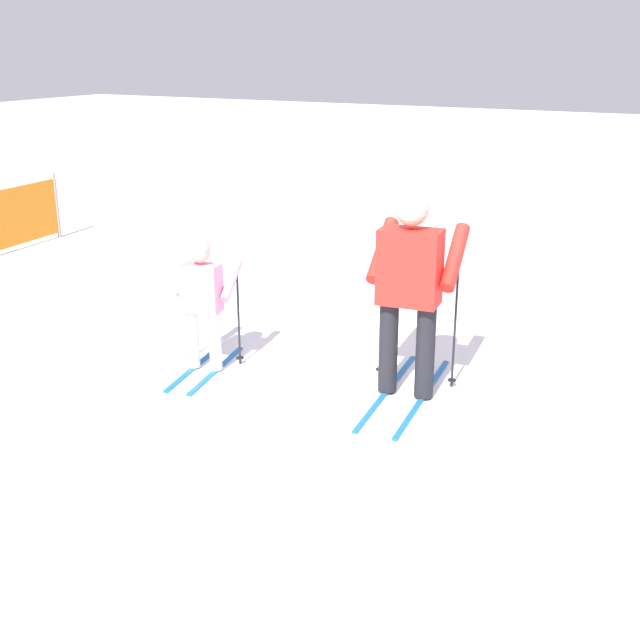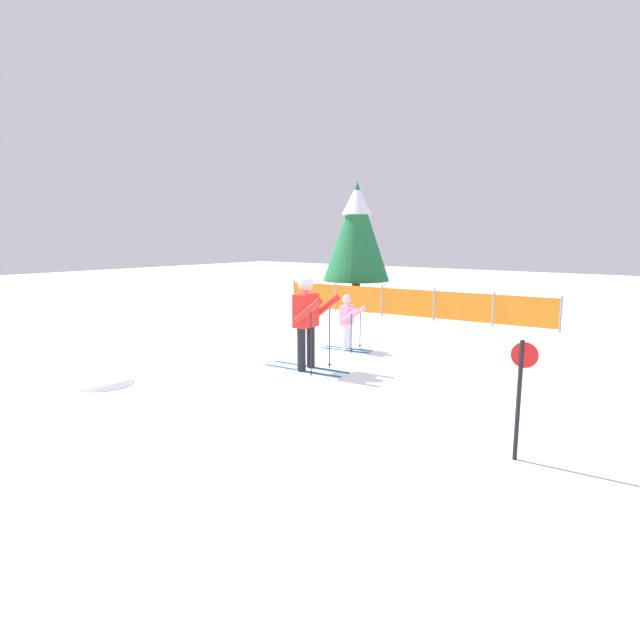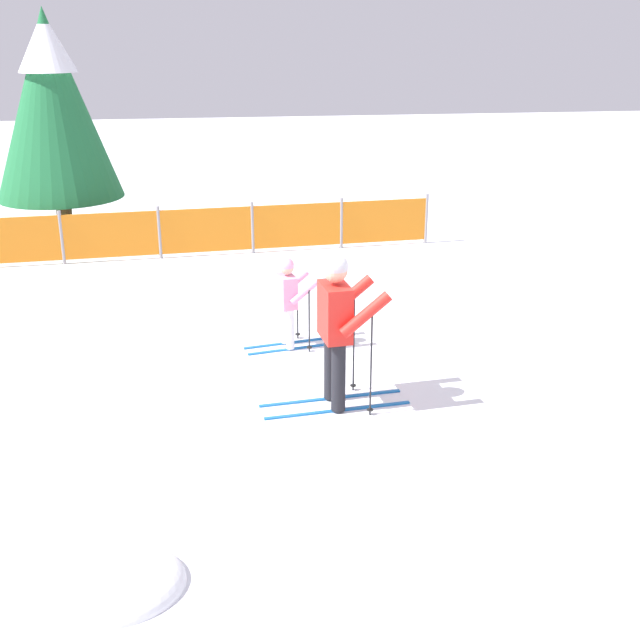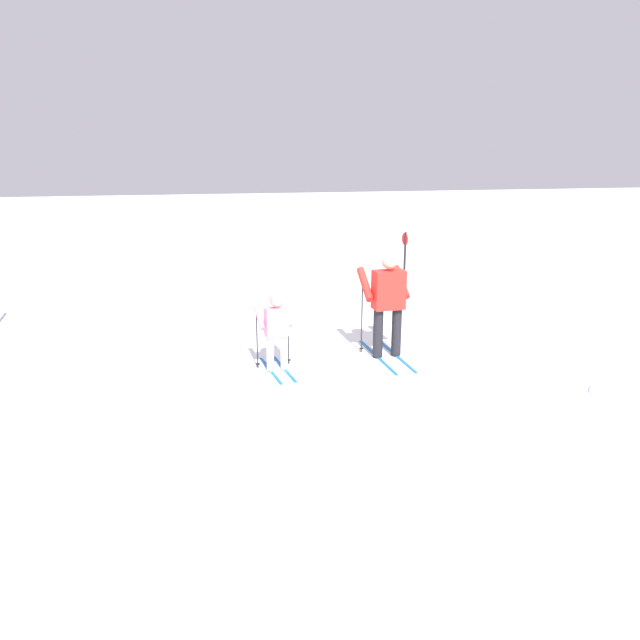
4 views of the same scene
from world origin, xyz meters
The scene contains 7 objects.
ground_plane centered at (0.00, 0.00, 0.00)m, with size 60.00×60.00×0.00m, color white.
skier_adult centered at (0.21, -0.22, 1.05)m, with size 1.68×0.78×1.75m.
skier_child centered at (-0.12, 1.58, 0.72)m, with size 1.17×0.57×1.22m.
safety_fence centered at (-1.10, 6.25, 0.48)m, with size 8.51×0.64×0.96m.
conifer_far centered at (-3.79, 7.53, 2.67)m, with size 2.33×2.33×4.33m.
trail_marker centered at (4.42, -1.81, 0.84)m, with size 0.28×0.06×1.35m.
snow_mound centered at (-2.02, -3.02, 0.00)m, with size 1.15×0.98×0.46m, color white.
Camera 2 is at (5.83, -7.25, 2.43)m, focal length 28.00 mm.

